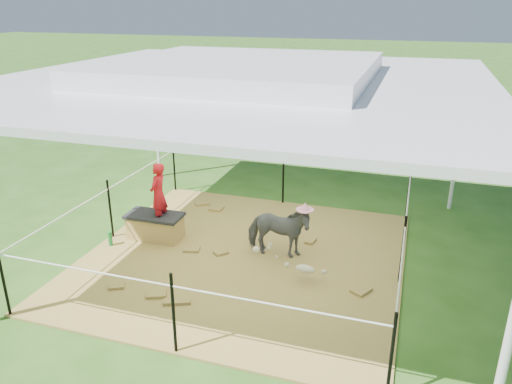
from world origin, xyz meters
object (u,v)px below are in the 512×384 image
(straw_bale, at_px, (155,227))
(foal, at_px, (305,267))
(distant_person, at_px, (404,126))
(trash_barrel, at_px, (476,142))
(pony, at_px, (278,231))
(woman, at_px, (158,188))
(picnic_table_near, at_px, (391,121))
(green_bottle, at_px, (110,239))

(straw_bale, xyz_separation_m, foal, (2.58, -0.58, 0.04))
(foal, bearing_deg, distant_person, 89.25)
(trash_barrel, xyz_separation_m, distant_person, (-1.70, 0.92, 0.04))
(pony, bearing_deg, woman, 87.15)
(straw_bale, relative_size, woman, 0.83)
(trash_barrel, bearing_deg, straw_bale, -130.65)
(straw_bale, relative_size, trash_barrel, 0.84)
(foal, bearing_deg, pony, 138.73)
(trash_barrel, bearing_deg, distant_person, 151.66)
(straw_bale, height_order, woman, woman)
(straw_bale, height_order, picnic_table_near, picnic_table_near)
(foal, height_order, trash_barrel, trash_barrel)
(woman, xyz_separation_m, distant_person, (3.41, 6.98, -0.37))
(foal, bearing_deg, picnic_table_near, 92.70)
(trash_barrel, bearing_deg, foal, -111.56)
(green_bottle, height_order, foal, foal)
(straw_bale, distance_m, foal, 2.65)
(picnic_table_near, bearing_deg, pony, -108.44)
(woman, height_order, green_bottle, woman)
(picnic_table_near, bearing_deg, distant_person, -84.43)
(foal, bearing_deg, straw_bale, 173.62)
(green_bottle, relative_size, picnic_table_near, 0.13)
(woman, height_order, foal, woman)
(foal, xyz_separation_m, trash_barrel, (2.62, 6.64, 0.24))
(green_bottle, bearing_deg, pony, 10.31)
(woman, xyz_separation_m, pony, (1.93, 0.02, -0.46))
(straw_bale, distance_m, trash_barrel, 8.00)
(distant_person, bearing_deg, green_bottle, 61.93)
(distant_person, bearing_deg, pony, 78.61)
(green_bottle, bearing_deg, trash_barrel, 48.53)
(picnic_table_near, distance_m, distant_person, 1.35)
(straw_bale, relative_size, foal, 1.02)
(foal, xyz_separation_m, distant_person, (0.93, 7.56, 0.28))
(green_bottle, relative_size, pony, 0.24)
(straw_bale, height_order, pony, pony)
(trash_barrel, xyz_separation_m, picnic_table_near, (-2.08, 2.20, -0.13))
(woman, distance_m, pony, 1.99)
(picnic_table_near, height_order, distant_person, distant_person)
(straw_bale, distance_m, distant_person, 7.82)
(pony, distance_m, trash_barrel, 6.83)
(straw_bale, bearing_deg, foal, -12.63)
(foal, distance_m, picnic_table_near, 8.86)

